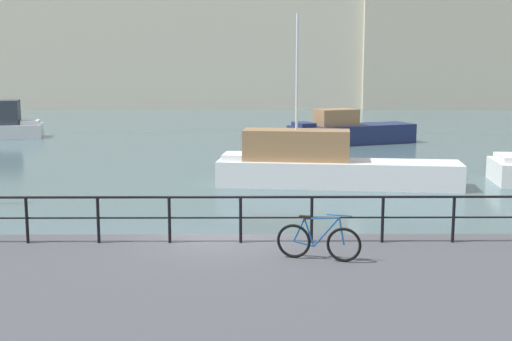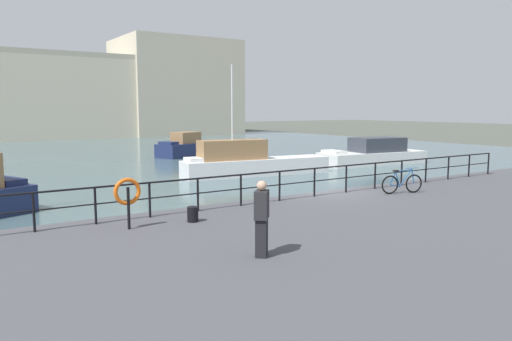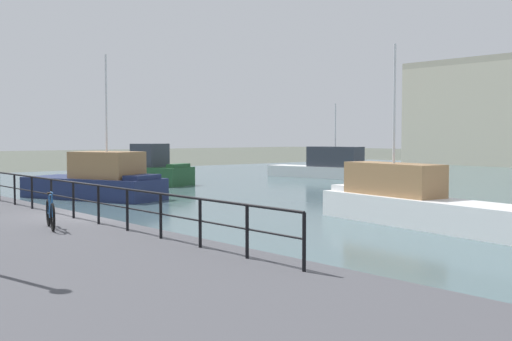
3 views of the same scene
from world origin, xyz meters
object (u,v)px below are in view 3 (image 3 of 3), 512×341
moored_small_launch (416,203)px  moored_white_yacht (151,171)px  moored_green_narrowboat (98,181)px  moored_cabin_cruiser (328,166)px  parked_bicycle (50,214)px

moored_small_launch → moored_white_yacht: 23.56m
moored_green_narrowboat → moored_cabin_cruiser: size_ratio=0.86×
moored_green_narrowboat → moored_white_yacht: moored_green_narrowboat is taller
moored_cabin_cruiser → moored_green_narrowboat: bearing=-91.7°
moored_green_narrowboat → moored_white_yacht: bearing=110.4°
moored_green_narrowboat → moored_small_launch: size_ratio=0.84×
moored_white_yacht → parked_bicycle: moored_white_yacht is taller
moored_cabin_cruiser → moored_small_launch: size_ratio=0.97×
moored_cabin_cruiser → parked_bicycle: bearing=-69.5°
moored_white_yacht → moored_small_launch: bearing=-28.1°
moored_green_narrowboat → parked_bicycle: moored_green_narrowboat is taller
moored_green_narrowboat → parked_bicycle: size_ratio=4.77×
moored_small_launch → parked_bicycle: moored_small_launch is taller
moored_cabin_cruiser → moored_white_yacht: 14.50m
moored_green_narrowboat → parked_bicycle: bearing=-52.5°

